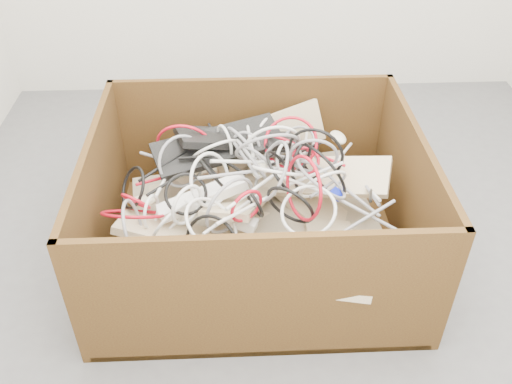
{
  "coord_description": "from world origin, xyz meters",
  "views": [
    {
      "loc": [
        -0.21,
        -1.61,
        1.6
      ],
      "look_at": [
        -0.14,
        0.05,
        0.3
      ],
      "focal_mm": 39.09,
      "sensor_mm": 36.0,
      "label": 1
    }
  ],
  "objects_px": {
    "power_strip_left": "(203,197)",
    "power_strip_right": "(221,214)",
    "vga_plug": "(337,194)",
    "cardboard_box": "(252,228)"
  },
  "relations": [
    {
      "from": "power_strip_left",
      "to": "vga_plug",
      "type": "height_order",
      "value": "power_strip_left"
    },
    {
      "from": "cardboard_box",
      "to": "power_strip_left",
      "type": "bearing_deg",
      "value": -155.18
    },
    {
      "from": "power_strip_left",
      "to": "vga_plug",
      "type": "xyz_separation_m",
      "value": [
        0.48,
        -0.0,
        0.0
      ]
    },
    {
      "from": "power_strip_left",
      "to": "vga_plug",
      "type": "relative_size",
      "value": 7.33
    },
    {
      "from": "power_strip_right",
      "to": "vga_plug",
      "type": "bearing_deg",
      "value": 29.11
    },
    {
      "from": "power_strip_right",
      "to": "vga_plug",
      "type": "distance_m",
      "value": 0.42
    },
    {
      "from": "power_strip_right",
      "to": "vga_plug",
      "type": "relative_size",
      "value": 5.91
    },
    {
      "from": "power_strip_left",
      "to": "power_strip_right",
      "type": "relative_size",
      "value": 1.24
    },
    {
      "from": "power_strip_right",
      "to": "vga_plug",
      "type": "height_order",
      "value": "vga_plug"
    },
    {
      "from": "cardboard_box",
      "to": "vga_plug",
      "type": "relative_size",
      "value": 26.7
    }
  ]
}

